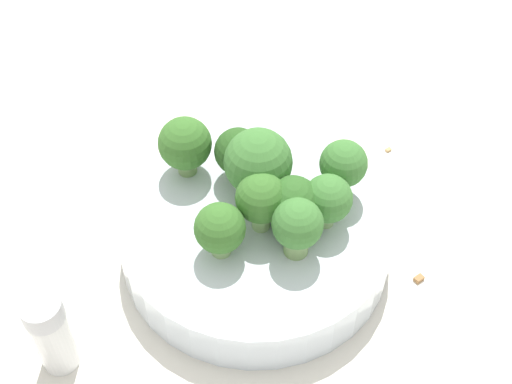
{
  "coord_description": "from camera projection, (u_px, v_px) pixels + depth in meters",
  "views": [
    {
      "loc": [
        0.19,
        0.32,
        0.49
      ],
      "look_at": [
        0.0,
        0.0,
        0.08
      ],
      "focal_mm": 50.0,
      "sensor_mm": 36.0,
      "label": 1
    }
  ],
  "objects": [
    {
      "name": "broccoli_floret_6",
      "position": [
        238.0,
        153.0,
        0.59
      ],
      "size": [
        0.04,
        0.04,
        0.05
      ],
      "color": "#84AD66",
      "rests_on": "bowl"
    },
    {
      "name": "broccoli_floret_1",
      "position": [
        258.0,
        163.0,
        0.57
      ],
      "size": [
        0.06,
        0.06,
        0.07
      ],
      "color": "#7A9E5B",
      "rests_on": "bowl"
    },
    {
      "name": "broccoli_floret_0",
      "position": [
        293.0,
        204.0,
        0.56
      ],
      "size": [
        0.05,
        0.05,
        0.05
      ],
      "color": "#84AD66",
      "rests_on": "bowl"
    },
    {
      "name": "broccoli_floret_5",
      "position": [
        185.0,
        145.0,
        0.59
      ],
      "size": [
        0.05,
        0.05,
        0.06
      ],
      "color": "#7A9E5B",
      "rests_on": "bowl"
    },
    {
      "name": "broccoli_floret_3",
      "position": [
        256.0,
        202.0,
        0.55
      ],
      "size": [
        0.04,
        0.04,
        0.06
      ],
      "color": "#8EB770",
      "rests_on": "bowl"
    },
    {
      "name": "broccoli_floret_2",
      "position": [
        328.0,
        200.0,
        0.56
      ],
      "size": [
        0.04,
        0.04,
        0.05
      ],
      "color": "#8EB770",
      "rests_on": "bowl"
    },
    {
      "name": "ground_plane",
      "position": [
        256.0,
        251.0,
        0.61
      ],
      "size": [
        3.0,
        3.0,
        0.0
      ],
      "primitive_type": "plane",
      "color": "silver"
    },
    {
      "name": "broccoli_floret_4",
      "position": [
        220.0,
        229.0,
        0.54
      ],
      "size": [
        0.04,
        0.04,
        0.05
      ],
      "color": "#8EB770",
      "rests_on": "bowl"
    },
    {
      "name": "almond_crumb_1",
      "position": [
        419.0,
        277.0,
        0.59
      ],
      "size": [
        0.01,
        0.01,
        0.01
      ],
      "primitive_type": "cube",
      "rotation": [
        0.0,
        0.0,
        3.24
      ],
      "color": "olive",
      "rests_on": "ground_plane"
    },
    {
      "name": "broccoli_floret_8",
      "position": [
        343.0,
        166.0,
        0.57
      ],
      "size": [
        0.04,
        0.04,
        0.06
      ],
      "color": "#7A9E5B",
      "rests_on": "bowl"
    },
    {
      "name": "broccoli_floret_7",
      "position": [
        297.0,
        226.0,
        0.54
      ],
      "size": [
        0.04,
        0.04,
        0.05
      ],
      "color": "#7A9E5B",
      "rests_on": "bowl"
    },
    {
      "name": "pepper_shaker",
      "position": [
        51.0,
        333.0,
        0.51
      ],
      "size": [
        0.03,
        0.03,
        0.08
      ],
      "color": "silver",
      "rests_on": "ground_plane"
    },
    {
      "name": "bowl",
      "position": [
        256.0,
        236.0,
        0.6
      ],
      "size": [
        0.23,
        0.23,
        0.04
      ],
      "primitive_type": "cylinder",
      "color": "silver",
      "rests_on": "ground_plane"
    },
    {
      "name": "almond_crumb_0",
      "position": [
        389.0,
        149.0,
        0.69
      ],
      "size": [
        0.01,
        0.0,
        0.01
      ],
      "primitive_type": "cube",
      "rotation": [
        0.0,
        0.0,
        0.03
      ],
      "color": "tan",
      "rests_on": "ground_plane"
    }
  ]
}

